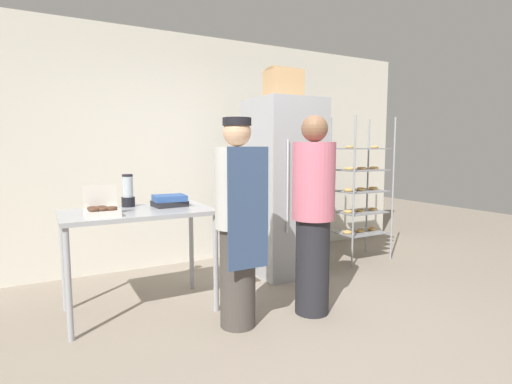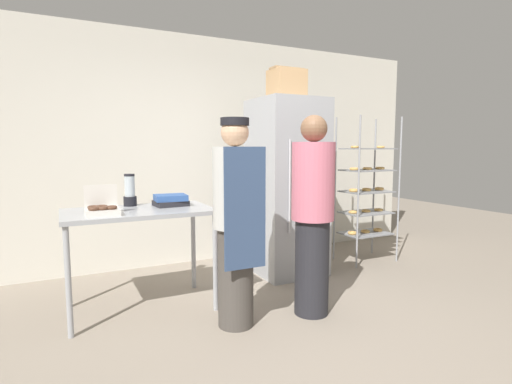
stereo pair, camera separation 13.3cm
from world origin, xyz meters
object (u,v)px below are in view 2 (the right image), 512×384
Objects in this scene: baking_rack at (367,192)px; person_customer at (313,215)px; binder_stack at (171,200)px; cardboard_storage_box at (287,84)px; refrigerator at (287,187)px; person_baker at (236,220)px; donut_box at (102,209)px; blender_pitcher at (130,192)px.

baking_rack reaches higher than person_customer.
cardboard_storage_box reaches higher than binder_stack.
binder_stack is at bearing -171.11° from cardboard_storage_box.
refrigerator is 5.48× the size of cardboard_storage_box.
refrigerator is 1.16m from person_customer.
cardboard_storage_box reaches higher than person_customer.
binder_stack is at bearing 112.24° from person_baker.
person_customer is at bearing -110.00° from refrigerator.
baking_rack is 1.06× the size of person_customer.
baking_rack is at bearing 0.69° from cardboard_storage_box.
person_baker is (0.92, -0.48, -0.08)m from donut_box.
baking_rack is 5.03× the size of cardboard_storage_box.
baking_rack is 1.09× the size of person_baker.
person_baker is at bearing -136.15° from refrigerator.
blender_pitcher is 1.13m from person_baker.
donut_box is 0.52m from blender_pitcher.
binder_stack is (-2.49, -0.22, 0.07)m from baking_rack.
baking_rack is 5.95× the size of binder_stack.
person_baker is at bearing -136.44° from cardboard_storage_box.
binder_stack is 0.83m from person_baker.
blender_pitcher reaches higher than binder_stack.
blender_pitcher is at bearing 154.22° from binder_stack.
refrigerator is 7.64× the size of donut_box.
baking_rack is at bearing 24.26° from person_baker.
person_baker is (-2.18, -0.98, -0.01)m from baking_rack.
cardboard_storage_box reaches higher than refrigerator.
binder_stack is at bearing 139.74° from person_customer.
binder_stack is 0.18× the size of person_baker.
refrigerator is at bearing 178.08° from baking_rack.
refrigerator is at bearing 49.75° from cardboard_storage_box.
baking_rack is 7.01× the size of donut_box.
refrigerator reaches higher than binder_stack.
person_baker is 0.67m from person_customer.
baking_rack is 2.82m from blender_pitcher.
baking_rack is at bearing 5.09° from binder_stack.
person_baker is 0.98× the size of person_customer.
donut_box is at bearing 160.82° from person_customer.
cardboard_storage_box reaches higher than blender_pitcher.
binder_stack is 0.18× the size of person_customer.
person_customer reaches higher than person_baker.
blender_pitcher is (0.28, 0.43, 0.08)m from donut_box.
cardboard_storage_box is (1.33, 0.21, 1.15)m from binder_stack.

